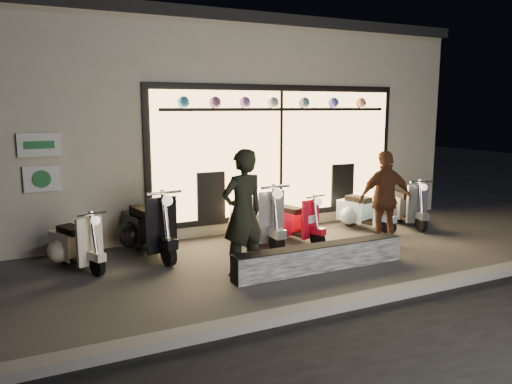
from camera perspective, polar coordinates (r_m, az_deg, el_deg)
ground at (r=8.21m, az=4.37°, el=-7.67°), size 40.00×40.00×0.00m
kerb at (r=6.64m, az=13.31°, el=-11.64°), size 40.00×0.25×0.12m
shop_building at (r=12.40m, az=-7.32°, el=8.03°), size 10.20×6.23×4.20m
graffiti_barrier at (r=7.66m, az=7.32°, el=-7.44°), size 2.84×0.28×0.40m
scooter_silver at (r=9.02m, az=-0.18°, el=-3.11°), size 0.52×1.55×1.11m
scooter_red at (r=9.28m, az=4.12°, el=-3.36°), size 0.61×1.24×0.88m
scooter_black at (r=8.58m, az=-12.40°, el=-4.01°), size 0.67×1.57×1.12m
scooter_cream at (r=8.22m, az=-20.11°, el=-5.62°), size 0.72×1.24×0.90m
scooter_blue at (r=10.35m, az=11.80°, el=-2.07°), size 0.66×1.30×0.93m
scooter_grey at (r=10.97m, az=16.55°, el=-1.52°), size 0.64×1.36×0.97m
man at (r=7.22m, az=-1.51°, el=-2.42°), size 0.75×0.56×1.86m
woman at (r=9.05m, az=14.55°, el=-0.77°), size 1.06×0.59×1.70m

